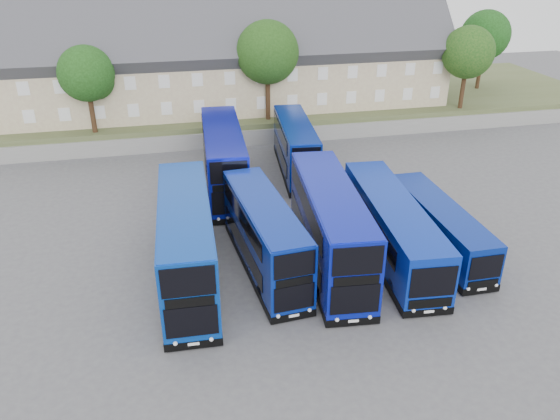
{
  "coord_description": "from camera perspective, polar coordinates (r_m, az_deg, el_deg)",
  "views": [
    {
      "loc": [
        -7.79,
        -24.54,
        17.82
      ],
      "look_at": [
        -1.15,
        5.75,
        2.2
      ],
      "focal_mm": 35.0,
      "sensor_mm": 36.0,
      "label": 1
    }
  ],
  "objects": [
    {
      "name": "ground",
      "position": [
        31.31,
        4.36,
        -8.04
      ],
      "size": [
        120.0,
        120.0,
        0.0
      ],
      "primitive_type": "plane",
      "color": "#4C4C51",
      "rests_on": "ground"
    },
    {
      "name": "retaining_wall",
      "position": [
        52.04,
        -3.09,
        7.55
      ],
      "size": [
        70.0,
        0.4,
        1.5
      ],
      "primitive_type": "cube",
      "color": "slate",
      "rests_on": "ground"
    },
    {
      "name": "dd_front_left",
      "position": [
        30.99,
        -9.72,
        -3.52
      ],
      "size": [
        3.26,
        12.4,
        4.89
      ],
      "rotation": [
        0.0,
        0.0,
        -0.04
      ],
      "color": "#083393",
      "rests_on": "ground"
    },
    {
      "name": "terrace_row",
      "position": [
        55.89,
        -7.44,
        14.94
      ],
      "size": [
        48.0,
        10.4,
        11.2
      ],
      "color": "tan",
      "rests_on": "earth_bank"
    },
    {
      "name": "dd_rear_left",
      "position": [
        42.21,
        -5.9,
        5.18
      ],
      "size": [
        3.52,
        12.45,
        4.89
      ],
      "rotation": [
        0.0,
        0.0,
        -0.06
      ],
      "color": "#070F8D",
      "rests_on": "ground"
    },
    {
      "name": "coach_east_a",
      "position": [
        34.13,
        11.56,
        -1.92
      ],
      "size": [
        3.79,
        13.31,
        3.59
      ],
      "rotation": [
        0.0,
        0.0,
        -0.08
      ],
      "color": "#08269E",
      "rests_on": "ground"
    },
    {
      "name": "dd_rear_right",
      "position": [
        45.44,
        1.63,
        6.47
      ],
      "size": [
        3.47,
        10.9,
        4.26
      ],
      "rotation": [
        0.0,
        0.0,
        -0.1
      ],
      "color": "navy",
      "rests_on": "ground"
    },
    {
      "name": "tree_mid",
      "position": [
        52.03,
        -1.17,
        15.93
      ],
      "size": [
        5.76,
        5.76,
        9.18
      ],
      "color": "#382314",
      "rests_on": "earth_bank"
    },
    {
      "name": "dd_front_right",
      "position": [
        32.25,
        5.23,
        -1.91
      ],
      "size": [
        3.92,
        12.55,
        4.91
      ],
      "rotation": [
        0.0,
        0.0,
        -0.09
      ],
      "color": "#081598",
      "rests_on": "ground"
    },
    {
      "name": "tree_east",
      "position": [
        58.89,
        19.12,
        15.14
      ],
      "size": [
        5.12,
        5.12,
        8.16
      ],
      "color": "#382314",
      "rests_on": "earth_bank"
    },
    {
      "name": "tree_west",
      "position": [
        51.15,
        -19.4,
        13.12
      ],
      "size": [
        4.8,
        4.8,
        7.65
      ],
      "color": "#382314",
      "rests_on": "earth_bank"
    },
    {
      "name": "earth_bank",
      "position": [
        61.4,
        -4.68,
        10.75
      ],
      "size": [
        80.0,
        20.0,
        2.0
      ],
      "primitive_type": "cube",
      "color": "#4A542F",
      "rests_on": "ground"
    },
    {
      "name": "coach_east_b",
      "position": [
        35.68,
        16.28,
        -1.77
      ],
      "size": [
        2.28,
        10.75,
        2.93
      ],
      "rotation": [
        0.0,
        0.0,
        -0.0
      ],
      "color": "navy",
      "rests_on": "ground"
    },
    {
      "name": "dd_front_mid",
      "position": [
        31.81,
        -1.61,
        -2.88
      ],
      "size": [
        3.43,
        10.96,
        4.29
      ],
      "rotation": [
        0.0,
        0.0,
        0.09
      ],
      "color": "navy",
      "rests_on": "ground"
    },
    {
      "name": "tree_far",
      "position": [
        67.83,
        20.7,
        16.56
      ],
      "size": [
        5.44,
        5.44,
        8.67
      ],
      "color": "#382314",
      "rests_on": "earth_bank"
    }
  ]
}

